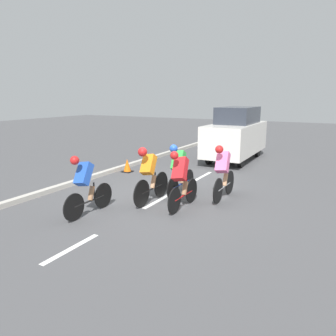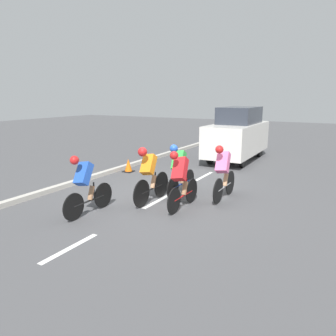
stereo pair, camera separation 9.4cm
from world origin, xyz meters
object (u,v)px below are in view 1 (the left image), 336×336
Objects in this scene: cyclist_green at (179,168)px; traffic_cone at (127,166)px; cyclist_blue at (85,184)px; cyclist_orange at (149,173)px; support_car at (236,134)px; cyclist_red at (181,178)px; cyclist_pink at (223,171)px.

traffic_cone is (3.02, -1.74, -0.56)m from cyclist_green.
cyclist_blue reaches higher than traffic_cone.
support_car is (-0.22, -6.88, 0.35)m from cyclist_orange.
cyclist_red is 1.11m from cyclist_green.
cyclist_orange is at bearing 134.42° from traffic_cone.
cyclist_red is at bearing -140.64° from cyclist_blue.
cyclist_orange reaches higher than cyclist_red.
cyclist_green is at bearing 12.59° from cyclist_pink.
cyclist_red is at bearing 142.80° from traffic_cone.
cyclist_pink reaches higher than cyclist_red.
support_car reaches higher than cyclist_pink.
cyclist_pink is 3.40× the size of traffic_cone.
cyclist_blue is 3.41× the size of traffic_cone.
cyclist_blue is 2.31m from cyclist_red.
cyclist_pink is at bearing -143.13° from cyclist_orange.
cyclist_red is 4.51m from traffic_cone.
cyclist_pink is at bearing 103.71° from support_car.
cyclist_green is at bearing -117.09° from cyclist_blue.
cyclist_blue is 1.02× the size of cyclist_red.
cyclist_red is (0.66, 1.23, -0.01)m from cyclist_pink.
cyclist_pink reaches higher than cyclist_orange.
cyclist_pink is 1.02× the size of cyclist_red.
traffic_cone is at bearing -45.58° from cyclist_orange.
cyclist_red reaches higher than traffic_cone.
cyclist_green is 3.53m from traffic_cone.
cyclist_orange is (0.94, -0.03, 0.02)m from cyclist_red.
cyclist_orange is 0.39× the size of support_car.
cyclist_green is 0.38× the size of support_car.
cyclist_orange is at bearing -119.26° from cyclist_blue.
traffic_cone is (1.78, -4.17, -0.53)m from cyclist_blue.
cyclist_blue is at bearing 113.14° from traffic_cone.
cyclist_pink is at bearing 160.78° from traffic_cone.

